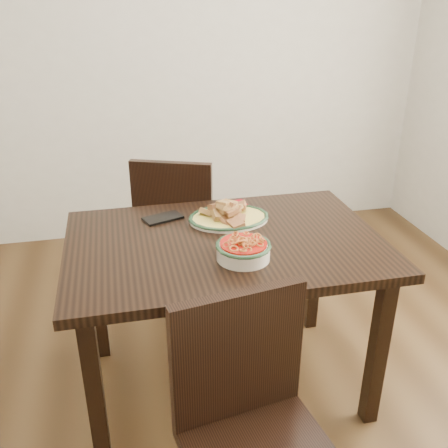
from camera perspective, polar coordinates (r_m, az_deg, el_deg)
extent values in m
plane|color=#362311|center=(2.45, 2.07, -17.66)|extent=(3.50, 3.50, 0.00)
cube|color=beige|center=(3.54, -5.10, 19.10)|extent=(3.50, 0.10, 2.60)
cube|color=black|center=(2.03, 0.12, -2.28)|extent=(1.27, 0.85, 0.04)
cube|color=black|center=(1.93, -14.49, -18.43)|extent=(0.06, 0.06, 0.71)
cube|color=black|center=(2.15, 17.16, -13.73)|extent=(0.06, 0.06, 0.71)
cube|color=black|center=(2.47, -14.33, -7.71)|extent=(0.06, 0.06, 0.71)
cube|color=black|center=(2.64, 10.23, -5.00)|extent=(0.06, 0.06, 0.71)
cube|color=black|center=(2.86, -4.85, -0.55)|extent=(0.54, 0.54, 0.04)
cube|color=black|center=(3.08, -0.90, -3.18)|extent=(0.04, 0.04, 0.41)
cube|color=black|center=(3.15, -7.03, -2.73)|extent=(0.04, 0.04, 0.41)
cube|color=black|center=(2.79, -2.04, -6.45)|extent=(0.04, 0.04, 0.41)
cube|color=black|center=(2.86, -8.79, -5.86)|extent=(0.04, 0.04, 0.41)
cube|color=black|center=(2.59, -5.98, 2.44)|extent=(0.41, 0.19, 0.44)
cube|color=black|center=(1.55, 1.60, -14.72)|extent=(0.42, 0.11, 0.44)
ellipsoid|color=beige|center=(2.18, 0.55, 0.61)|extent=(0.35, 0.26, 0.02)
ellipsoid|color=gold|center=(2.18, 0.56, 0.76)|extent=(0.33, 0.25, 0.01)
torus|color=#17341F|center=(2.18, 0.56, 0.81)|extent=(0.27, 0.27, 0.01)
cylinder|color=beige|center=(1.86, 2.22, -3.15)|extent=(0.20, 0.20, 0.06)
torus|color=#18351D|center=(1.85, 2.23, -2.44)|extent=(0.21, 0.21, 0.02)
cylinder|color=#980F07|center=(1.85, 2.24, -2.30)|extent=(0.18, 0.18, 0.01)
cube|color=black|center=(2.21, -7.00, 0.70)|extent=(0.19, 0.14, 0.01)
cube|color=maroon|center=(2.32, 1.09, 2.07)|extent=(0.14, 0.12, 0.01)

